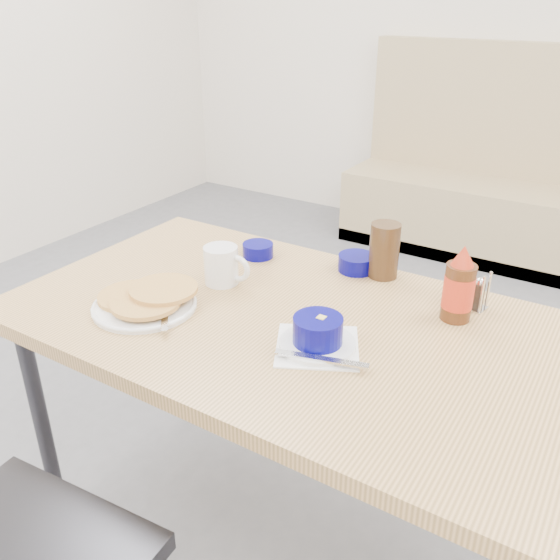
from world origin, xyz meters
The scene contains 12 objects.
wall_back centered at (0.00, 2.97, 1.40)m, with size 5.00×0.06×2.80m, color silver.
booth_bench centered at (0.00, 2.78, 0.35)m, with size 1.90×0.56×1.22m.
dining_table centered at (0.00, 0.25, 0.70)m, with size 1.40×0.80×0.76m.
pancake_plate centered at (-0.33, 0.10, 0.78)m, with size 0.28×0.26×0.05m.
coffee_mug centered at (-0.25, 0.32, 0.81)m, with size 0.14×0.09×0.11m.
grits_setting centered at (0.13, 0.17, 0.79)m, with size 0.27×0.25×0.08m.
creamer_bowl centered at (-0.27, 0.51, 0.78)m, with size 0.09×0.09×0.04m.
butter_bowl centered at (0.03, 0.58, 0.78)m, with size 0.10×0.10×0.05m.
amber_tumbler centered at (0.11, 0.59, 0.84)m, with size 0.08×0.08×0.16m, color #3B2512.
condiment_caddy centered at (0.36, 0.54, 0.80)m, with size 0.09×0.06×0.10m.
syrup_bottle centered at (0.35, 0.46, 0.84)m, with size 0.07×0.07×0.19m.
sugar_wrapper centered at (-0.47, 0.14, 0.76)m, with size 0.04×0.02×0.00m, color #D76447.
Camera 1 is at (0.66, -0.83, 1.48)m, focal length 38.00 mm.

